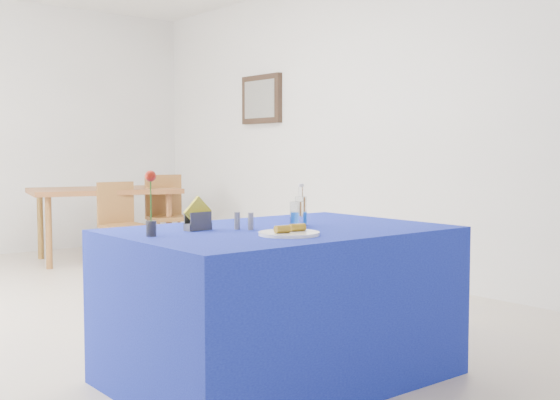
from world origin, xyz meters
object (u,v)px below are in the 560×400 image
object	(u,v)px
water_bottle	(301,212)
oak_table	(104,196)
plate	(289,234)
chair_bg_left	(120,218)
chair_bg_right	(166,211)
blue_table	(280,303)

from	to	relation	value
water_bottle	oak_table	size ratio (longest dim) A/B	0.13
plate	chair_bg_left	xyz separation A→B (m)	(1.04, 3.87, -0.28)
chair_bg_right	plate	bearing A→B (deg)	-101.47
plate	oak_table	world-z (taller)	plate
blue_table	oak_table	size ratio (longest dim) A/B	0.97
water_bottle	chair_bg_right	world-z (taller)	water_bottle
oak_table	chair_bg_left	bearing A→B (deg)	-99.04
plate	oak_table	distance (m)	4.55
plate	chair_bg_right	world-z (taller)	chair_bg_right
blue_table	chair_bg_right	xyz separation A→B (m)	(1.51, 3.81, 0.13)
plate	water_bottle	distance (m)	0.43
oak_table	water_bottle	bearing A→B (deg)	-101.10
plate	chair_bg_right	distance (m)	4.39
chair_bg_left	chair_bg_right	size ratio (longest dim) A/B	0.94
blue_table	chair_bg_left	xyz separation A→B (m)	(0.88, 3.62, 0.10)
chair_bg_left	chair_bg_right	world-z (taller)	chair_bg_right
blue_table	chair_bg_left	world-z (taller)	chair_bg_left
water_bottle	chair_bg_right	distance (m)	4.02
chair_bg_right	water_bottle	bearing A→B (deg)	-98.88
water_bottle	chair_bg_left	world-z (taller)	water_bottle
water_bottle	chair_bg_right	xyz separation A→B (m)	(1.35, 3.77, -0.32)
blue_table	chair_bg_left	bearing A→B (deg)	76.27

